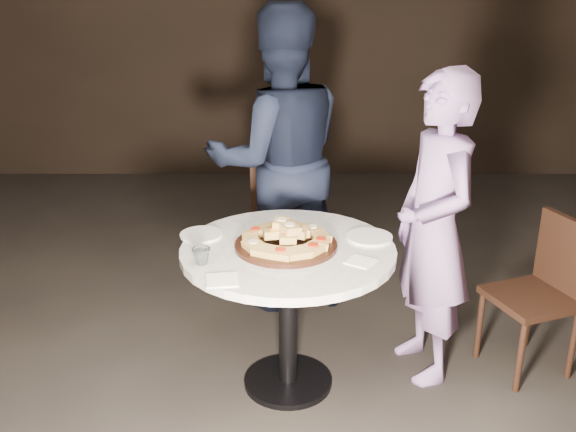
{
  "coord_description": "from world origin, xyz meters",
  "views": [
    {
      "loc": [
        0.02,
        -2.6,
        1.88
      ],
      "look_at": [
        0.02,
        0.08,
        0.86
      ],
      "focal_mm": 40.0,
      "sensor_mm": 36.0,
      "label": 1
    }
  ],
  "objects": [
    {
      "name": "chair_far",
      "position": [
        -0.03,
        1.42,
        0.49
      ],
      "size": [
        0.41,
        0.43,
        0.84
      ],
      "rotation": [
        0.0,
        0.0,
        3.18
      ],
      "color": "black",
      "rests_on": "ground"
    },
    {
      "name": "plate_left",
      "position": [
        -0.38,
        0.16,
        0.73
      ],
      "size": [
        0.24,
        0.24,
        0.01
      ],
      "primitive_type": "cylinder",
      "rotation": [
        0.0,
        0.0,
        -0.23
      ],
      "color": "white",
      "rests_on": "table"
    },
    {
      "name": "napkin_far",
      "position": [
        0.33,
        -0.13,
        0.73
      ],
      "size": [
        0.15,
        0.15,
        0.01
      ],
      "primitive_type": "cube",
      "rotation": [
        0.0,
        0.0,
        -0.58
      ],
      "color": "white",
      "rests_on": "table"
    },
    {
      "name": "diner_teal",
      "position": [
        0.7,
        0.17,
        0.75
      ],
      "size": [
        0.48,
        0.62,
        1.5
      ],
      "primitive_type": "imported",
      "rotation": [
        0.0,
        0.0,
        -1.33
      ],
      "color": "#866EAB",
      "rests_on": "ground"
    },
    {
      "name": "water_glass",
      "position": [
        -0.34,
        -0.14,
        0.76
      ],
      "size": [
        0.09,
        0.09,
        0.07
      ],
      "primitive_type": "imported",
      "rotation": [
        0.0,
        0.0,
        -0.2
      ],
      "color": "silver",
      "rests_on": "table"
    },
    {
      "name": "focaccia_pile",
      "position": [
        0.01,
        0.03,
        0.78
      ],
      "size": [
        0.41,
        0.41,
        0.11
      ],
      "rotation": [
        0.0,
        0.0,
        -0.26
      ],
      "color": "#B88F47",
      "rests_on": "serving_board"
    },
    {
      "name": "chair_right",
      "position": [
        1.28,
        0.2,
        0.45
      ],
      "size": [
        0.49,
        0.48,
        0.78
      ],
      "rotation": [
        0.0,
        0.0,
        -1.21
      ],
      "color": "black",
      "rests_on": "ground"
    },
    {
      "name": "napkin_near",
      "position": [
        -0.24,
        -0.3,
        0.73
      ],
      "size": [
        0.14,
        0.14,
        0.01
      ],
      "primitive_type": "cube",
      "rotation": [
        0.0,
        0.0,
        0.13
      ],
      "color": "white",
      "rests_on": "table"
    },
    {
      "name": "table",
      "position": [
        0.02,
        0.03,
        0.59
      ],
      "size": [
        1.17,
        1.17,
        0.73
      ],
      "rotation": [
        0.0,
        0.0,
        0.25
      ],
      "color": "black",
      "rests_on": "ground"
    },
    {
      "name": "floor",
      "position": [
        0.0,
        0.0,
        0.0
      ],
      "size": [
        7.0,
        7.0,
        0.0
      ],
      "primitive_type": "plane",
      "color": "black",
      "rests_on": "ground"
    },
    {
      "name": "plate_right",
      "position": [
        0.4,
        0.13,
        0.73
      ],
      "size": [
        0.24,
        0.24,
        0.01
      ],
      "primitive_type": "cylinder",
      "rotation": [
        0.0,
        0.0,
        -0.11
      ],
      "color": "white",
      "rests_on": "table"
    },
    {
      "name": "serving_board",
      "position": [
        0.01,
        0.03,
        0.74
      ],
      "size": [
        0.58,
        0.58,
        0.02
      ],
      "primitive_type": "cylinder",
      "rotation": [
        0.0,
        0.0,
        -0.31
      ],
      "color": "black",
      "rests_on": "table"
    },
    {
      "name": "diner_navy",
      "position": [
        -0.03,
        0.93,
        0.87
      ],
      "size": [
        0.97,
        0.83,
        1.74
      ],
      "primitive_type": "imported",
      "rotation": [
        0.0,
        0.0,
        3.37
      ],
      "color": "black",
      "rests_on": "ground"
    }
  ]
}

